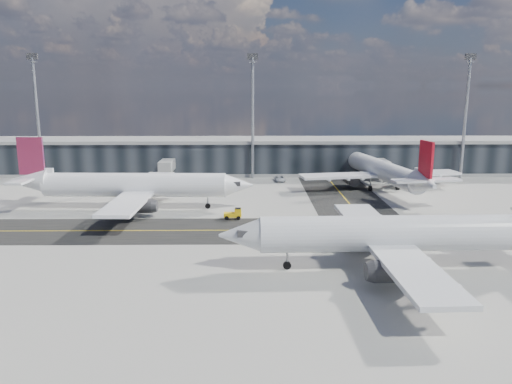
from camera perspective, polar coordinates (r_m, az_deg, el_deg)
ground at (r=72.73m, az=-0.16°, el=-5.29°), size 300.00×300.00×0.00m
taxiway_lanes at (r=83.17m, az=2.47°, el=-3.06°), size 180.00×63.00×0.03m
terminal_concourse at (r=125.60m, az=-0.38°, el=4.00°), size 152.00×19.80×8.80m
floodlight_masts at (r=117.59m, az=-0.39°, el=9.09°), size 102.50×0.70×28.90m
airliner_af at (r=91.89m, az=-14.03°, el=0.75°), size 43.23×36.79×12.83m
airliner_redtail at (r=108.44m, az=14.43°, el=2.31°), size 35.34×41.27×12.24m
airliner_near at (r=62.49m, az=16.27°, el=-4.61°), size 43.62×37.12×12.95m
baggage_tug at (r=82.77m, az=-2.49°, el=-2.49°), size 2.92×1.53×1.82m
service_van at (r=115.57m, az=2.75°, el=1.55°), size 2.63×4.85×1.29m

